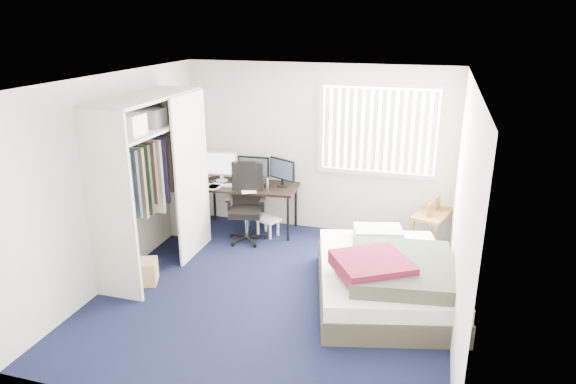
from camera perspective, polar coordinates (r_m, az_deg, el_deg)
The scene contains 10 objects.
ground at distance 6.22m, azimuth -1.51°, elevation -11.12°, with size 4.20×4.20×0.00m, color black.
room_shell at distance 5.62m, azimuth -1.64°, elevation 2.34°, with size 4.20×4.20×4.20m.
window_assembly at distance 7.36m, azimuth 10.07°, elevation 6.76°, with size 1.72×0.09×1.32m.
closet at distance 6.58m, azimuth -14.90°, elevation 2.74°, with size 0.64×1.84×2.22m.
desk at distance 7.73m, azimuth -4.30°, elevation 1.05°, with size 1.49×0.77×1.18m.
office_chair at distance 7.48m, azimuth -4.58°, elevation -2.03°, with size 0.64×0.64×1.16m.
footstool at distance 7.66m, azimuth -2.25°, elevation -3.38°, with size 0.41×0.37×0.27m.
nightstand at distance 7.45m, azimuth 15.90°, elevation -2.59°, with size 0.63×0.87×0.72m.
bed at distance 6.07m, azimuth 10.84°, elevation -9.25°, with size 1.93×2.29×0.66m.
pine_box at distance 6.61m, azimuth -16.06°, elevation -8.54°, with size 0.39×0.29×0.29m, color tan.
Camera 1 is at (1.67, -5.12, 3.11)m, focal length 32.00 mm.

